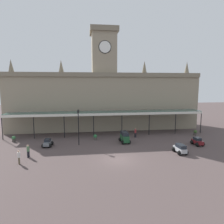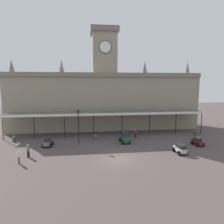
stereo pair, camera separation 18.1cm
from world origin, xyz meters
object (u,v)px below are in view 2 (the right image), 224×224
(pedestrian_beside_cars, at_px, (136,132))
(planter_forecourt_centre, at_px, (14,139))
(pedestrian_crossing_forecourt, at_px, (28,150))
(planter_near_kerb, at_px, (95,137))
(car_grey_sedan, at_px, (48,143))
(car_maroon_sedan, at_px, (198,142))
(victorian_lamppost, at_px, (78,123))
(car_silver_estate, at_px, (180,149))
(planter_by_canopy, at_px, (196,133))
(pedestrian_near_entrance, at_px, (19,156))
(car_green_van, at_px, (125,138))

(pedestrian_beside_cars, distance_m, planter_forecourt_centre, 20.20)
(pedestrian_crossing_forecourt, distance_m, planter_near_kerb, 11.26)
(car_grey_sedan, height_order, planter_near_kerb, car_grey_sedan)
(car_maroon_sedan, xyz_separation_m, victorian_lamppost, (-17.99, 2.53, 2.89))
(car_silver_estate, xyz_separation_m, planter_by_canopy, (7.24, 8.83, -0.07))
(car_silver_estate, relative_size, pedestrian_near_entrance, 1.38)
(pedestrian_crossing_forecourt, bearing_deg, pedestrian_near_entrance, -103.09)
(planter_near_kerb, bearing_deg, car_silver_estate, -35.83)
(car_maroon_sedan, distance_m, car_green_van, 11.16)
(planter_near_kerb, bearing_deg, car_maroon_sedan, -17.63)
(car_maroon_sedan, distance_m, car_grey_sedan, 22.74)
(car_green_van, distance_m, planter_forecourt_centre, 17.94)
(car_grey_sedan, height_order, planter_by_canopy, car_grey_sedan)
(car_maroon_sedan, relative_size, pedestrian_near_entrance, 1.27)
(car_silver_estate, bearing_deg, car_green_van, 137.57)
(car_green_van, distance_m, planter_near_kerb, 5.03)
(car_grey_sedan, relative_size, planter_near_kerb, 2.19)
(pedestrian_crossing_forecourt, height_order, planter_near_kerb, pedestrian_crossing_forecourt)
(victorian_lamppost, bearing_deg, pedestrian_crossing_forecourt, -143.77)
(car_silver_estate, distance_m, planter_by_canopy, 11.42)
(car_green_van, height_order, pedestrian_beside_cars, car_green_van)
(pedestrian_crossing_forecourt, bearing_deg, pedestrian_beside_cars, 25.69)
(car_maroon_sedan, bearing_deg, planter_forecourt_centre, 168.83)
(car_maroon_sedan, bearing_deg, car_grey_sedan, 174.07)
(pedestrian_crossing_forecourt, xyz_separation_m, planter_by_canopy, (27.17, 7.77, -0.42))
(car_silver_estate, distance_m, car_green_van, 8.79)
(pedestrian_beside_cars, xyz_separation_m, victorian_lamppost, (-9.68, -3.09, 2.48))
(pedestrian_beside_cars, bearing_deg, pedestrian_crossing_forecourt, -154.31)
(car_maroon_sedan, xyz_separation_m, car_grey_sedan, (-22.62, 2.35, 0.00))
(planter_by_canopy, bearing_deg, planter_forecourt_centre, -179.81)
(car_silver_estate, xyz_separation_m, pedestrian_crossing_forecourt, (-19.93, 1.06, 0.34))
(pedestrian_near_entrance, bearing_deg, planter_forecourt_centre, 111.13)
(planter_forecourt_centre, bearing_deg, planter_by_canopy, 0.19)
(victorian_lamppost, xyz_separation_m, planter_by_canopy, (20.93, 3.20, -2.90))
(car_silver_estate, bearing_deg, pedestrian_beside_cars, 114.66)
(car_green_van, xyz_separation_m, planter_forecourt_centre, (-17.72, 2.81, -0.32))
(car_grey_sedan, relative_size, planter_by_canopy, 2.19)
(pedestrian_beside_cars, bearing_deg, planter_by_canopy, 0.56)
(car_grey_sedan, height_order, pedestrian_beside_cars, pedestrian_beside_cars)
(car_maroon_sedan, relative_size, pedestrian_beside_cars, 1.27)
(car_grey_sedan, xyz_separation_m, planter_forecourt_centre, (-5.89, 3.28, -0.01))
(car_silver_estate, bearing_deg, pedestrian_near_entrance, -177.08)
(planter_near_kerb, height_order, planter_by_canopy, same)
(car_maroon_sedan, height_order, planter_near_kerb, car_maroon_sedan)
(car_silver_estate, distance_m, planter_near_kerb, 13.64)
(car_green_van, height_order, pedestrian_crossing_forecourt, car_green_van)
(car_silver_estate, height_order, victorian_lamppost, victorian_lamppost)
(car_grey_sedan, height_order, planter_forecourt_centre, car_grey_sedan)
(car_silver_estate, distance_m, pedestrian_crossing_forecourt, 19.96)
(car_green_van, xyz_separation_m, victorian_lamppost, (-7.21, -0.29, 2.58))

